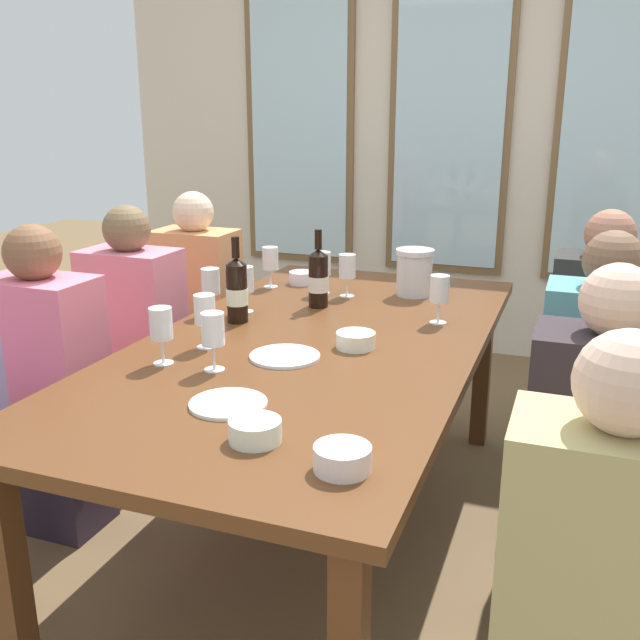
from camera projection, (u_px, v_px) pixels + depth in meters
ground_plane at (315, 534)px, 2.56m from camera, size 12.00×12.00×0.00m
back_wall_with_windows at (451, 113)px, 4.18m from camera, size 4.27×0.10×2.90m
dining_table at (314, 359)px, 2.37m from camera, size 1.07×2.10×0.74m
white_plate_0 at (285, 356)px, 2.17m from camera, size 0.22×0.22×0.01m
white_plate_1 at (228, 404)px, 1.82m from camera, size 0.20×0.20×0.01m
metal_pitcher at (414, 272)px, 2.88m from camera, size 0.16×0.16×0.19m
wine_bottle_0 at (237, 290)px, 2.51m from camera, size 0.08×0.08×0.31m
wine_bottle_1 at (318, 278)px, 2.70m from camera, size 0.08×0.08×0.30m
tasting_bowl_0 at (356, 340)px, 2.25m from camera, size 0.13×0.13×0.05m
tasting_bowl_1 at (255, 431)px, 1.61m from camera, size 0.12×0.12×0.05m
tasting_bowl_2 at (342, 458)px, 1.48m from camera, size 0.12×0.12×0.05m
tasting_bowl_3 at (302, 278)px, 3.08m from camera, size 0.11×0.11×0.05m
wine_glass_0 at (211, 284)px, 2.60m from camera, size 0.07×0.07×0.17m
wine_glass_1 at (161, 325)px, 2.08m from camera, size 0.07×0.07×0.17m
wine_glass_2 at (440, 290)px, 2.49m from camera, size 0.07×0.07×0.17m
wine_glass_3 at (347, 268)px, 2.85m from camera, size 0.07×0.07×0.17m
wine_glass_4 at (270, 260)px, 3.00m from camera, size 0.07×0.07×0.17m
wine_glass_5 at (213, 330)px, 2.03m from camera, size 0.07×0.07×0.17m
wine_glass_6 at (322, 266)px, 2.90m from camera, size 0.07×0.07×0.17m
wine_glass_7 at (245, 282)px, 2.63m from camera, size 0.07×0.07×0.17m
wine_glass_8 at (205, 311)px, 2.23m from camera, size 0.07×0.07×0.17m
seated_person_0 at (136, 346)px, 2.95m from camera, size 0.38×0.24×1.11m
seated_person_1 at (596, 405)px, 2.36m from camera, size 0.38×0.24×1.11m
seated_person_2 at (198, 314)px, 3.41m from camera, size 0.38×0.24×1.11m
seated_person_3 at (596, 356)px, 2.83m from camera, size 0.38×0.24×1.11m
seated_person_4 at (49, 390)px, 2.48m from camera, size 0.38×0.24×1.11m
seated_person_5 at (597, 478)px, 1.89m from camera, size 0.38×0.24×1.11m
seated_person_7 at (597, 620)px, 1.36m from camera, size 0.38×0.24×1.11m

